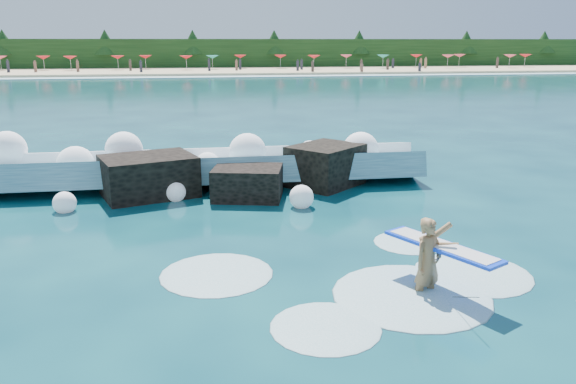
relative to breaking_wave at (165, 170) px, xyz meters
The scene contains 11 objects.
ground 8.11m from the breaking_wave, 77.95° to the right, with size 200.00×200.00×0.00m, color #072F3D.
beach 70.11m from the breaking_wave, 88.62° to the left, with size 140.00×20.00×0.40m, color tan.
wet_band 59.11m from the breaking_wave, 88.36° to the left, with size 140.00×5.00×0.08m, color silver.
treeline 80.13m from the breaking_wave, 88.79° to the left, with size 140.00×4.00×5.00m, color black.
breaking_wave is the anchor object (origin of this frame).
rock_cluster 2.51m from the breaking_wave, 29.55° to the right, with size 8.76×3.63×1.58m.
surfer_with_board 10.69m from the breaking_wave, 59.59° to the right, with size 1.63×2.92×1.78m.
wave_spray 0.51m from the breaking_wave, 30.34° to the right, with size 15.11×4.60×1.97m.
surf_foam 10.09m from the breaking_wave, 61.62° to the right, with size 9.25×5.60×0.15m.
beach_umbrellas 72.24m from the breaking_wave, 88.57° to the left, with size 110.66×6.40×0.50m.
beachgoers 67.82m from the breaking_wave, 86.27° to the left, with size 91.31×13.06×1.93m.
Camera 1 is at (-0.52, -10.67, 4.66)m, focal length 35.00 mm.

